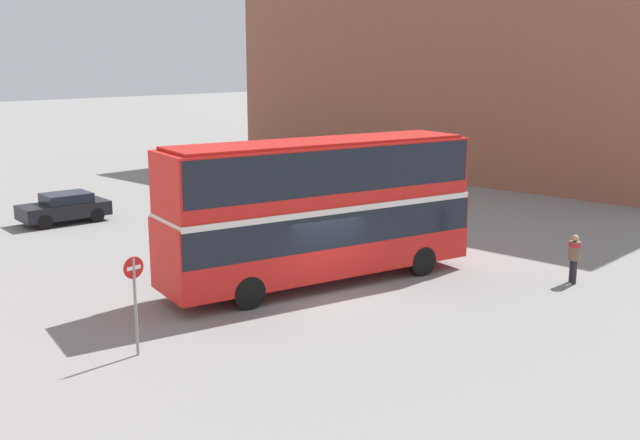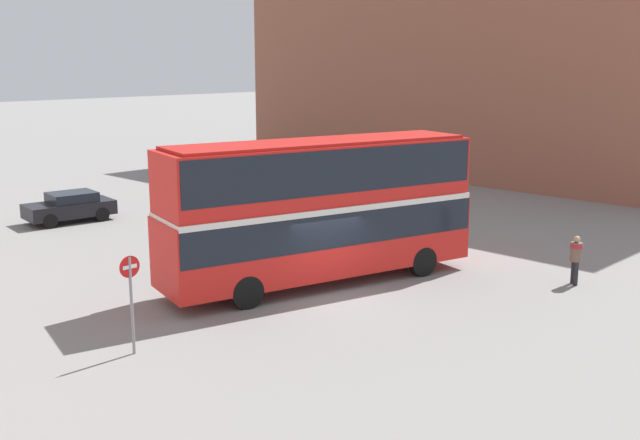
{
  "view_description": "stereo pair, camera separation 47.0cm",
  "coord_description": "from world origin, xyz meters",
  "px_view_note": "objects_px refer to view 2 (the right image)",
  "views": [
    {
      "loc": [
        -17.17,
        -15.59,
        7.53
      ],
      "look_at": [
        0.87,
        1.29,
        2.21
      ],
      "focal_mm": 42.0,
      "sensor_mm": 36.0,
      "label": 1
    },
    {
      "loc": [
        -16.85,
        -15.93,
        7.53
      ],
      "look_at": [
        0.87,
        1.29,
        2.21
      ],
      "focal_mm": 42.0,
      "sensor_mm": 36.0,
      "label": 2
    }
  ],
  "objects_px": {
    "parked_car_kerb_near": "(234,192)",
    "parked_car_kerb_far": "(70,207)",
    "pedestrian_foreground": "(576,255)",
    "no_entry_sign": "(131,290)",
    "double_decker_bus": "(320,203)"
  },
  "relations": [
    {
      "from": "double_decker_bus",
      "to": "pedestrian_foreground",
      "type": "bearing_deg",
      "value": -32.5
    },
    {
      "from": "pedestrian_foreground",
      "to": "no_entry_sign",
      "type": "bearing_deg",
      "value": 23.15
    },
    {
      "from": "pedestrian_foreground",
      "to": "parked_car_kerb_far",
      "type": "bearing_deg",
      "value": -27.56
    },
    {
      "from": "double_decker_bus",
      "to": "pedestrian_foreground",
      "type": "distance_m",
      "value": 8.86
    },
    {
      "from": "double_decker_bus",
      "to": "no_entry_sign",
      "type": "height_order",
      "value": "double_decker_bus"
    },
    {
      "from": "pedestrian_foreground",
      "to": "parked_car_kerb_near",
      "type": "bearing_deg",
      "value": -47.73
    },
    {
      "from": "parked_car_kerb_near",
      "to": "no_entry_sign",
      "type": "distance_m",
      "value": 20.0
    },
    {
      "from": "parked_car_kerb_far",
      "to": "no_entry_sign",
      "type": "xyz_separation_m",
      "value": [
        -6.82,
        -16.33,
        1.01
      ]
    },
    {
      "from": "parked_car_kerb_far",
      "to": "pedestrian_foreground",
      "type": "bearing_deg",
      "value": 115.15
    },
    {
      "from": "double_decker_bus",
      "to": "parked_car_kerb_near",
      "type": "xyz_separation_m",
      "value": [
        6.67,
        12.69,
        -2.07
      ]
    },
    {
      "from": "parked_car_kerb_far",
      "to": "parked_car_kerb_near",
      "type": "bearing_deg",
      "value": 168.15
    },
    {
      "from": "pedestrian_foreground",
      "to": "no_entry_sign",
      "type": "relative_size",
      "value": 0.64
    },
    {
      "from": "parked_car_kerb_near",
      "to": "parked_car_kerb_far",
      "type": "bearing_deg",
      "value": 161.83
    },
    {
      "from": "pedestrian_foreground",
      "to": "parked_car_kerb_near",
      "type": "relative_size",
      "value": 0.37
    },
    {
      "from": "no_entry_sign",
      "to": "double_decker_bus",
      "type": "bearing_deg",
      "value": 6.72
    }
  ]
}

